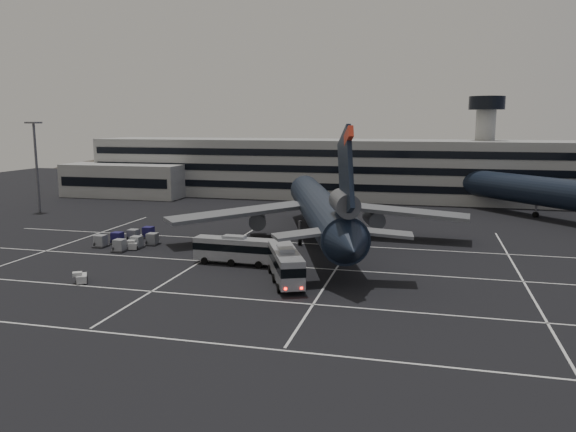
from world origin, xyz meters
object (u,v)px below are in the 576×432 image
Objects in this scene: trijet_main at (320,209)px; tug_a at (134,245)px; bus_far at (234,249)px; uld_cluster at (130,239)px; bus_near at (285,263)px.

trijet_main is 28.02m from tug_a.
bus_far is 0.86× the size of uld_cluster.
bus_near is 27.86m from tug_a.
tug_a is (-17.11, 4.65, -1.44)m from bus_far.
uld_cluster is at bearing 71.45° from bus_far.
bus_far is at bearing -135.90° from trijet_main.
bus_near reaches higher than tug_a.
bus_near is 10.55m from bus_far.
bus_far reaches higher than tug_a.
trijet_main reaches higher than tug_a.
trijet_main is 4.73× the size of bus_near.
tug_a is (-25.39, -10.91, -4.63)m from trijet_main.
tug_a is at bearing 134.06° from bus_near.
trijet_main is at bearing 67.72° from bus_near.
bus_near is 4.87× the size of tug_a.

